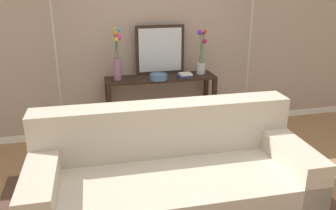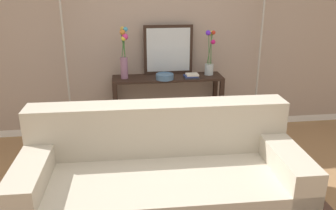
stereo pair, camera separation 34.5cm
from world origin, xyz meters
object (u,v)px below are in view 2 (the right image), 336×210
at_px(console_table, 168,96).
at_px(floor_lamp_left, 61,14).
at_px(book_row_under_console, 139,134).
at_px(wall_mirror, 168,50).
at_px(book_stack, 191,76).
at_px(vase_tall_flowers, 124,55).
at_px(vase_short_flowers, 210,58).
at_px(floor_lamp_right, 263,13).
at_px(fruit_bowl, 165,76).
at_px(couch, 162,179).

bearing_deg(console_table, floor_lamp_left, 178.90).
bearing_deg(book_row_under_console, console_table, 0.00).
bearing_deg(book_row_under_console, wall_mirror, 20.20).
relative_size(wall_mirror, book_stack, 3.32).
xyz_separation_m(book_stack, book_row_under_console, (-0.63, 0.10, -0.75)).
relative_size(console_table, vase_tall_flowers, 2.21).
relative_size(console_table, vase_short_flowers, 2.44).
bearing_deg(console_table, book_row_under_console, -180.00).
xyz_separation_m(vase_tall_flowers, vase_short_flowers, (1.02, 0.04, -0.07)).
height_order(wall_mirror, vase_short_flowers, wall_mirror).
height_order(wall_mirror, book_row_under_console, wall_mirror).
height_order(floor_lamp_right, wall_mirror, floor_lamp_right).
xyz_separation_m(floor_lamp_left, fruit_bowl, (1.12, -0.13, -0.71)).
xyz_separation_m(vase_tall_flowers, book_stack, (0.78, -0.09, -0.25)).
bearing_deg(fruit_bowl, floor_lamp_left, 173.53).
xyz_separation_m(couch, vase_short_flowers, (0.76, 1.52, 0.68)).
bearing_deg(book_row_under_console, couch, -85.52).
relative_size(floor_lamp_left, vase_short_flowers, 3.60).
height_order(floor_lamp_left, book_row_under_console, floor_lamp_left).
height_order(couch, book_row_under_console, couch).
height_order(fruit_bowl, book_row_under_console, fruit_bowl).
bearing_deg(wall_mirror, book_stack, -45.40).
xyz_separation_m(floor_lamp_right, book_row_under_console, (-1.50, -0.02, -1.45)).
bearing_deg(vase_tall_flowers, vase_short_flowers, 2.36).
distance_m(console_table, vase_short_flowers, 0.68).
bearing_deg(vase_short_flowers, book_stack, -151.10).
bearing_deg(floor_lamp_left, vase_tall_flowers, -2.68).
relative_size(floor_lamp_left, floor_lamp_right, 1.02).
xyz_separation_m(couch, console_table, (0.24, 1.49, 0.23)).
height_order(wall_mirror, fruit_bowl, wall_mirror).
xyz_separation_m(couch, book_stack, (0.51, 1.39, 0.50)).
xyz_separation_m(floor_lamp_right, vase_tall_flowers, (-1.65, -0.03, -0.45)).
bearing_deg(vase_tall_flowers, book_row_under_console, 3.29).
relative_size(couch, vase_tall_flowers, 3.78).
bearing_deg(floor_lamp_right, book_stack, -171.82).
xyz_separation_m(fruit_bowl, book_stack, (0.32, 0.00, -0.01)).
bearing_deg(book_row_under_console, vase_short_flowers, 2.20).
relative_size(couch, fruit_bowl, 10.91).
bearing_deg(vase_tall_flowers, couch, -79.89).
height_order(floor_lamp_left, book_stack, floor_lamp_left).
height_order(floor_lamp_left, wall_mirror, floor_lamp_left).
distance_m(wall_mirror, book_stack, 0.44).
distance_m(floor_lamp_right, wall_mirror, 1.20).
bearing_deg(book_stack, floor_lamp_right, 8.18).
bearing_deg(book_stack, floor_lamp_left, 175.03).
xyz_separation_m(floor_lamp_left, wall_mirror, (1.20, 0.12, -0.45)).
height_order(fruit_bowl, book_stack, fruit_bowl).
bearing_deg(book_row_under_console, book_stack, -9.25).
relative_size(console_table, book_stack, 7.38).
distance_m(wall_mirror, book_row_under_console, 1.11).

